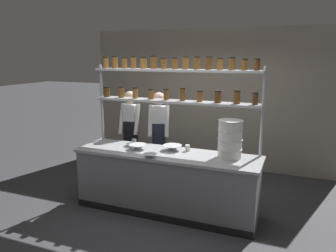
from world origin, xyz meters
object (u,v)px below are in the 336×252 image
object	(u,v)px
chef_left	(131,131)
serving_cup_by_board	(188,148)
spice_shelf_unit	(174,87)
serving_cup_front	(134,142)
prep_bowl_center_back	(172,148)
container_stack	(230,139)
prep_bowl_center_front	(138,147)
chef_center	(159,133)
prep_bowl_near_left	(150,156)

from	to	relation	value
chef_left	serving_cup_by_board	size ratio (longest dim) A/B	18.24
spice_shelf_unit	serving_cup_front	xyz separation A→B (m)	(-0.65, -0.10, -0.91)
chef_left	prep_bowl_center_back	xyz separation A→B (m)	(1.05, -0.61, -0.04)
container_stack	prep_bowl_center_back	xyz separation A→B (m)	(-0.88, 0.05, -0.23)
spice_shelf_unit	prep_bowl_center_front	xyz separation A→B (m)	(-0.47, -0.32, -0.91)
serving_cup_front	prep_bowl_center_front	bearing A→B (deg)	-50.92
chef_left	prep_bowl_center_front	world-z (taller)	chef_left
chef_center	prep_bowl_near_left	xyz separation A→B (m)	(0.33, -1.10, -0.05)
prep_bowl_center_back	prep_bowl_center_front	bearing A→B (deg)	-164.22
prep_bowl_center_front	spice_shelf_unit	bearing A→B (deg)	34.33
spice_shelf_unit	prep_bowl_near_left	bearing A→B (deg)	-100.83
spice_shelf_unit	serving_cup_front	size ratio (longest dim) A/B	29.49
chef_center	chef_left	bearing A→B (deg)	165.98
serving_cup_by_board	prep_bowl_near_left	bearing A→B (deg)	-127.69
container_stack	prep_bowl_center_front	world-z (taller)	container_stack
container_stack	prep_bowl_center_front	bearing A→B (deg)	-175.95
chef_left	container_stack	world-z (taller)	chef_left
container_stack	prep_bowl_near_left	xyz separation A→B (m)	(-1.05, -0.41, -0.25)
chef_center	serving_cup_front	xyz separation A→B (m)	(-0.20, -0.56, -0.03)
chef_left	serving_cup_front	bearing A→B (deg)	-65.08
chef_center	serving_cup_front	distance (m)	0.60
prep_bowl_center_front	prep_bowl_center_back	xyz separation A→B (m)	(0.51, 0.15, 0.00)
prep_bowl_center_back	serving_cup_front	xyz separation A→B (m)	(-0.70, 0.08, 0.01)
container_stack	prep_bowl_center_front	xyz separation A→B (m)	(-1.40, -0.10, -0.23)
serving_cup_front	serving_cup_by_board	world-z (taller)	serving_cup_by_board
spice_shelf_unit	prep_bowl_center_back	world-z (taller)	spice_shelf_unit
prep_bowl_center_front	prep_bowl_near_left	bearing A→B (deg)	-41.69
spice_shelf_unit	prep_bowl_center_front	distance (m)	1.08
prep_bowl_center_front	serving_cup_front	size ratio (longest dim) A/B	3.08
chef_center	prep_bowl_center_front	bearing A→B (deg)	-108.13
prep_bowl_near_left	prep_bowl_center_front	bearing A→B (deg)	138.31
serving_cup_front	container_stack	bearing A→B (deg)	-4.58
chef_center	prep_bowl_near_left	distance (m)	1.15
prep_bowl_near_left	container_stack	bearing A→B (deg)	21.43
serving_cup_front	prep_bowl_center_back	bearing A→B (deg)	-6.53
container_stack	serving_cup_front	size ratio (longest dim) A/B	5.99
chef_left	chef_center	size ratio (longest dim) A/B	1.00
serving_cup_by_board	serving_cup_front	bearing A→B (deg)	178.05
serving_cup_by_board	container_stack	bearing A→B (deg)	-8.25
chef_left	serving_cup_by_board	distance (m)	1.39
prep_bowl_near_left	chef_left	bearing A→B (deg)	129.56
chef_center	serving_cup_by_board	xyz separation A→B (m)	(0.73, -0.59, -0.03)
spice_shelf_unit	prep_bowl_near_left	distance (m)	1.13
chef_left	prep_bowl_near_left	size ratio (longest dim) A/B	8.79
container_stack	serving_cup_by_board	world-z (taller)	container_stack
chef_left	serving_cup_front	distance (m)	0.64
chef_center	container_stack	world-z (taller)	chef_center
container_stack	serving_cup_by_board	size ratio (longest dim) A/B	5.74
chef_center	prep_bowl_near_left	world-z (taller)	chef_center
spice_shelf_unit	prep_bowl_center_back	bearing A→B (deg)	-76.18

